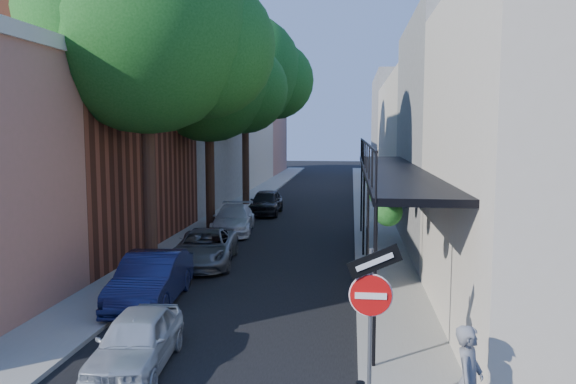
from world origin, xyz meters
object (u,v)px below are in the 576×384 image
(oak_far, at_px, (253,74))
(pedestrian, at_px, (468,383))
(parked_car_d, at_px, (233,219))
(parked_car_c, at_px, (205,248))
(parked_car_b, at_px, (151,279))
(sign_post, at_px, (371,302))
(oak_mid, at_px, (218,81))
(parked_car_a, at_px, (137,341))
(parked_car_e, at_px, (266,202))
(oak_near, at_px, (161,33))

(oak_far, xyz_separation_m, pedestrian, (7.95, -26.77, -7.26))
(parked_car_d, distance_m, pedestrian, 18.50)
(oak_far, distance_m, parked_car_c, 17.72)
(parked_car_b, xyz_separation_m, pedestrian, (7.20, -6.21, 0.30))
(sign_post, bearing_deg, oak_far, 103.91)
(parked_car_b, bearing_deg, pedestrian, -44.92)
(oak_mid, relative_size, parked_car_a, 3.03)
(oak_far, xyz_separation_m, parked_car_e, (1.39, -3.80, -7.56))
(parked_car_a, height_order, parked_car_e, parked_car_e)
(sign_post, relative_size, oak_far, 0.25)
(oak_near, distance_m, pedestrian, 14.36)
(oak_near, relative_size, oak_mid, 1.12)
(oak_near, xyz_separation_m, parked_car_e, (1.40, 13.20, -7.18))
(sign_post, relative_size, pedestrian, 1.70)
(parked_car_d, relative_size, pedestrian, 2.50)
(oak_near, bearing_deg, pedestrian, -50.77)
(oak_near, distance_m, parked_car_c, 7.42)
(parked_car_c, relative_size, parked_car_e, 1.08)
(oak_far, bearing_deg, sign_post, -76.09)
(parked_car_e, xyz_separation_m, pedestrian, (6.57, -22.96, 0.30))
(sign_post, bearing_deg, pedestrian, -18.13)
(sign_post, height_order, pedestrian, sign_post)
(oak_far, distance_m, parked_car_b, 21.92)
(oak_near, xyz_separation_m, pedestrian, (7.97, -9.76, -6.88))
(sign_post, distance_m, parked_car_d, 17.59)
(parked_car_d, bearing_deg, oak_mid, 134.01)
(oak_mid, xyz_separation_m, pedestrian, (8.02, -17.73, -6.06))
(parked_car_b, xyz_separation_m, parked_car_c, (0.29, 4.60, -0.08))
(parked_car_c, height_order, parked_car_d, parked_car_d)
(parked_car_a, bearing_deg, parked_car_d, 90.34)
(oak_near, xyz_separation_m, oak_far, (0.01, 17.01, 0.38))
(pedestrian, bearing_deg, oak_mid, 46.80)
(parked_car_c, xyz_separation_m, parked_car_d, (-0.29, 6.22, 0.02))
(oak_far, xyz_separation_m, parked_car_c, (1.04, -15.95, -7.65))
(parked_car_e, distance_m, pedestrian, 23.89)
(parked_car_a, bearing_deg, oak_near, 100.17)
(oak_near, xyz_separation_m, parked_car_d, (0.77, 7.28, -7.24))
(sign_post, bearing_deg, parked_car_d, 109.17)
(parked_car_d, bearing_deg, parked_car_a, -91.16)
(parked_car_b, xyz_separation_m, parked_car_d, (0.00, 10.83, -0.06))
(oak_mid, bearing_deg, parked_car_b, -85.94)
(parked_car_a, bearing_deg, sign_post, -24.13)
(oak_mid, xyz_separation_m, parked_car_a, (2.01, -15.61, -6.48))
(parked_car_d, height_order, pedestrian, pedestrian)
(pedestrian, bearing_deg, oak_far, 39.01)
(sign_post, relative_size, parked_car_a, 0.89)
(oak_mid, xyz_separation_m, parked_car_e, (1.45, 5.24, -6.36))
(oak_near, bearing_deg, oak_mid, 90.37)
(oak_mid, distance_m, parked_car_b, 13.19)
(parked_car_b, relative_size, parked_car_c, 0.96)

